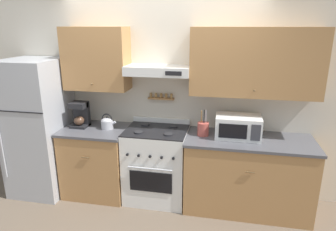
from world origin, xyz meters
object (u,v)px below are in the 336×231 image
at_px(coffee_maker, 80,114).
at_px(microwave, 238,127).
at_px(utensil_crock, 203,129).
at_px(refrigerator, 39,127).
at_px(tea_kettle, 107,123).
at_px(stove_range, 157,164).

height_order(coffee_maker, microwave, coffee_maker).
height_order(coffee_maker, utensil_crock, coffee_maker).
xyz_separation_m(coffee_maker, microwave, (2.00, -0.01, -0.03)).
xyz_separation_m(refrigerator, tea_kettle, (0.93, 0.08, 0.09)).
xyz_separation_m(tea_kettle, utensil_crock, (1.22, 0.00, 0.01)).
bearing_deg(coffee_maker, utensil_crock, -0.88).
bearing_deg(utensil_crock, coffee_maker, 179.12).
bearing_deg(refrigerator, coffee_maker, 10.85).
bearing_deg(utensil_crock, stove_range, -178.64).
distance_m(stove_range, tea_kettle, 0.82).
bearing_deg(refrigerator, stove_range, 2.44).
distance_m(refrigerator, tea_kettle, 0.94).
bearing_deg(microwave, refrigerator, -177.79).
bearing_deg(microwave, tea_kettle, -179.37).
xyz_separation_m(stove_range, utensil_crock, (0.57, 0.01, 0.52)).
relative_size(coffee_maker, utensil_crock, 1.04).
height_order(stove_range, coffee_maker, coffee_maker).
xyz_separation_m(stove_range, refrigerator, (-1.57, -0.07, 0.42)).
relative_size(tea_kettle, microwave, 0.38).
relative_size(tea_kettle, utensil_crock, 0.63).
relative_size(refrigerator, utensil_crock, 5.64).
distance_m(coffee_maker, utensil_crock, 1.60).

